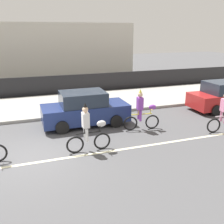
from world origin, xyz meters
The scene contains 8 objects.
ground_plane centered at (0.00, 0.00, 0.00)m, with size 80.00×80.00×0.00m, color #4C4C4F.
road_centre_line centered at (0.00, -0.50, 0.00)m, with size 36.00×0.14×0.01m, color beige.
sidewalk_curb centered at (0.00, 6.50, 0.07)m, with size 60.00×5.00×0.15m, color #9E9B93.
fence_line centered at (0.00, 9.40, 0.70)m, with size 40.00×0.08×1.40m, color black.
parade_cyclist_zebra centered at (2.16, -0.21, 0.84)m, with size 1.72×0.50×1.92m.
parade_cyclist_purple centered at (5.02, 1.21, 0.84)m, with size 1.72×0.51×1.92m.
parked_car_red centered at (10.93, 2.63, 0.78)m, with size 4.10×1.92×1.64m.
parked_car_navy centered at (2.71, 2.74, 0.78)m, with size 4.10×1.92×1.64m.
Camera 1 is at (-0.01, -9.08, 4.38)m, focal length 42.00 mm.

